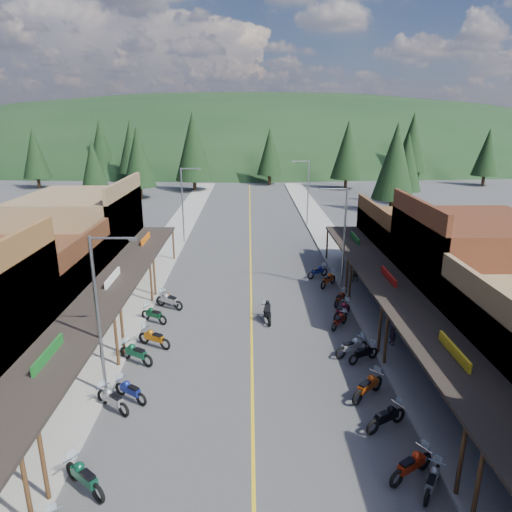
{
  "coord_description": "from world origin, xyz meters",
  "views": [
    {
      "loc": [
        -0.12,
        -25.34,
        12.96
      ],
      "look_at": [
        0.39,
        7.27,
        3.0
      ],
      "focal_mm": 32.0,
      "sensor_mm": 36.0,
      "label": 1
    }
  ],
  "objects_px": {
    "streetlight_1": "(184,202)",
    "bike_west_7": "(154,337)",
    "rider_on_bike": "(267,313)",
    "pedestrian_east_a": "(393,332)",
    "pine_0": "(35,153)",
    "pine_6": "(487,152)",
    "bike_east_3": "(412,464)",
    "bike_east_11": "(328,279)",
    "pine_1": "(131,146)",
    "pine_10": "(138,157)",
    "pine_8": "(94,169)",
    "pine_5": "(412,142)",
    "bike_west_10": "(170,298)",
    "shop_east_2": "(469,273)",
    "pedestrian_east_b": "(353,271)",
    "bike_east_7": "(352,346)",
    "bike_east_10": "(340,297)",
    "shop_west_3": "(84,237)",
    "bike_east_12": "(318,271)",
    "shop_west_2": "(33,290)",
    "bike_west_4": "(112,399)",
    "streetlight_2": "(343,234)",
    "bike_east_9": "(342,310)",
    "pine_3": "(270,152)",
    "bike_west_9": "(169,300)",
    "pine_11": "(395,161)",
    "bike_east_5": "(368,385)",
    "bike_west_5": "(130,390)",
    "bike_west_6": "(136,352)",
    "bike_east_6": "(364,352)",
    "bike_west_8": "(154,314)",
    "streetlight_3": "(307,190)",
    "bike_east_2": "(432,479)",
    "pine_7": "(101,145)",
    "pine_9": "(407,162)",
    "shop_east_3": "(414,247)",
    "bike_east_4": "(386,416)"
  },
  "relations": [
    {
      "from": "rider_on_bike",
      "to": "pedestrian_east_a",
      "type": "height_order",
      "value": "pedestrian_east_a"
    },
    {
      "from": "pine_3",
      "to": "bike_east_2",
      "type": "height_order",
      "value": "pine_3"
    },
    {
      "from": "pine_10",
      "to": "streetlight_2",
      "type": "bearing_deg",
      "value": -59.29
    },
    {
      "from": "bike_west_6",
      "to": "bike_east_6",
      "type": "relative_size",
      "value": 1.16
    },
    {
      "from": "pine_1",
      "to": "bike_east_10",
      "type": "distance_m",
      "value": 72.07
    },
    {
      "from": "shop_east_2",
      "to": "bike_west_10",
      "type": "bearing_deg",
      "value": 170.14
    },
    {
      "from": "bike_west_10",
      "to": "bike_east_3",
      "type": "relative_size",
      "value": 0.83
    },
    {
      "from": "bike_west_10",
      "to": "shop_east_2",
      "type": "bearing_deg",
      "value": -57.46
    },
    {
      "from": "streetlight_1",
      "to": "streetlight_3",
      "type": "xyz_separation_m",
      "value": [
        13.9,
        8.0,
        0.0
      ]
    },
    {
      "from": "bike_west_8",
      "to": "bike_east_11",
      "type": "distance_m",
      "value": 14.12
    },
    {
      "from": "pine_3",
      "to": "bike_east_11",
      "type": "bearing_deg",
      "value": -87.84
    },
    {
      "from": "bike_east_3",
      "to": "shop_west_2",
      "type": "bearing_deg",
      "value": -156.77
    },
    {
      "from": "pine_5",
      "to": "pedestrian_east_b",
      "type": "bearing_deg",
      "value": -112.31
    },
    {
      "from": "shop_east_3",
      "to": "pine_11",
      "type": "distance_m",
      "value": 27.81
    },
    {
      "from": "pine_0",
      "to": "pine_6",
      "type": "bearing_deg",
      "value": 1.33
    },
    {
      "from": "bike_east_5",
      "to": "pedestrian_east_b",
      "type": "distance_m",
      "value": 16.02
    },
    {
      "from": "streetlight_1",
      "to": "bike_west_7",
      "type": "bearing_deg",
      "value": -86.93
    },
    {
      "from": "pine_0",
      "to": "bike_east_3",
      "type": "relative_size",
      "value": 4.93
    },
    {
      "from": "streetlight_3",
      "to": "bike_west_9",
      "type": "relative_size",
      "value": 3.52
    },
    {
      "from": "bike_east_3",
      "to": "bike_west_9",
      "type": "bearing_deg",
      "value": -176.82
    },
    {
      "from": "bike_west_9",
      "to": "bike_east_12",
      "type": "xyz_separation_m",
      "value": [
        11.39,
        6.26,
        -0.06
      ]
    },
    {
      "from": "pine_7",
      "to": "pine_9",
      "type": "height_order",
      "value": "pine_7"
    },
    {
      "from": "pine_0",
      "to": "pedestrian_east_a",
      "type": "distance_m",
      "value": 79.8
    },
    {
      "from": "shop_west_3",
      "to": "bike_west_4",
      "type": "distance_m",
      "value": 20.12
    },
    {
      "from": "bike_west_9",
      "to": "bike_west_4",
      "type": "bearing_deg",
      "value": -153.02
    },
    {
      "from": "bike_west_10",
      "to": "bike_east_7",
      "type": "xyz_separation_m",
      "value": [
        11.5,
        -7.44,
        0.09
      ]
    },
    {
      "from": "shop_west_2",
      "to": "bike_west_4",
      "type": "xyz_separation_m",
      "value": [
        7.33,
        -8.9,
        -1.91
      ]
    },
    {
      "from": "pine_11",
      "to": "bike_east_5",
      "type": "bearing_deg",
      "value": -108.05
    },
    {
      "from": "bike_east_12",
      "to": "shop_east_2",
      "type": "bearing_deg",
      "value": 9.8
    },
    {
      "from": "pine_0",
      "to": "bike_west_8",
      "type": "distance_m",
      "value": 68.83
    },
    {
      "from": "bike_east_3",
      "to": "bike_east_11",
      "type": "xyz_separation_m",
      "value": [
        0.29,
        20.18,
        -0.0
      ]
    },
    {
      "from": "pine_3",
      "to": "pedestrian_east_a",
      "type": "relative_size",
      "value": 6.68
    },
    {
      "from": "pine_11",
      "to": "bike_east_6",
      "type": "distance_m",
      "value": 43.8
    },
    {
      "from": "bike_east_6",
      "to": "bike_west_8",
      "type": "bearing_deg",
      "value": -141.71
    },
    {
      "from": "pine_6",
      "to": "streetlight_3",
      "type": "bearing_deg",
      "value": -138.95
    },
    {
      "from": "bike_west_6",
      "to": "bike_west_4",
      "type": "bearing_deg",
      "value": -149.61
    },
    {
      "from": "pine_10",
      "to": "rider_on_bike",
      "type": "distance_m",
      "value": 51.79
    },
    {
      "from": "streetlight_1",
      "to": "pine_5",
      "type": "distance_m",
      "value": 64.73
    },
    {
      "from": "bike_east_9",
      "to": "shop_east_2",
      "type": "bearing_deg",
      "value": 30.09
    },
    {
      "from": "bike_east_9",
      "to": "pedestrian_east_b",
      "type": "relative_size",
      "value": 1.2
    },
    {
      "from": "pine_1",
      "to": "pine_10",
      "type": "distance_m",
      "value": 20.89
    },
    {
      "from": "streetlight_3",
      "to": "bike_east_6",
      "type": "xyz_separation_m",
      "value": [
        -0.8,
        -33.02,
        -3.89
      ]
    },
    {
      "from": "pine_10",
      "to": "bike_east_4",
      "type": "xyz_separation_m",
      "value": [
        23.76,
        -58.67,
        -6.17
      ]
    },
    {
      "from": "pine_1",
      "to": "bike_east_4",
      "type": "height_order",
      "value": "pine_1"
    },
    {
      "from": "pine_3",
      "to": "pine_8",
      "type": "bearing_deg",
      "value": -135.0
    },
    {
      "from": "shop_west_2",
      "to": "bike_west_9",
      "type": "distance_m",
      "value": 8.67
    },
    {
      "from": "shop_west_3",
      "to": "bike_east_12",
      "type": "height_order",
      "value": "shop_west_3"
    },
    {
      "from": "bike_west_5",
      "to": "pine_5",
      "type": "bearing_deg",
      "value": 8.44
    },
    {
      "from": "pine_8",
      "to": "pine_1",
      "type": "bearing_deg",
      "value": 93.81
    },
    {
      "from": "pine_10",
      "to": "pine_11",
      "type": "height_order",
      "value": "pine_11"
    }
  ]
}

